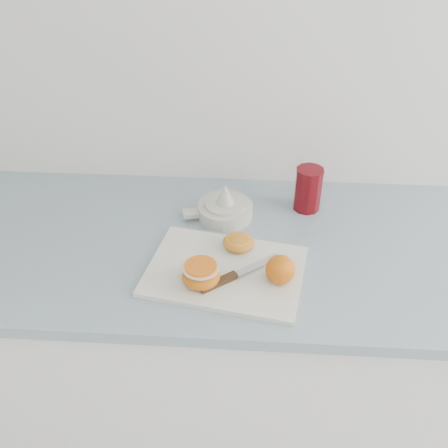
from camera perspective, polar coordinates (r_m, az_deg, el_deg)
name	(u,v)px	position (r m, az deg, el deg)	size (l,w,h in m)	color
counter	(252,356)	(1.57, 3.21, -14.83)	(2.56, 0.64, 0.89)	white
cutting_board	(225,271)	(1.16, 0.14, -5.39)	(0.35, 0.25, 0.01)	silver
whole_orange	(280,270)	(1.11, 6.44, -5.21)	(0.07, 0.07, 0.07)	#C9500D
half_orange	(201,275)	(1.10, -2.65, -5.79)	(0.09, 0.09, 0.05)	#C9500D
squeezed_shell	(239,242)	(1.21, 1.68, -2.06)	(0.08, 0.08, 0.03)	orange
paring_knife	(226,279)	(1.12, 0.21, -6.30)	(0.18, 0.14, 0.01)	#482E16
citrus_juicer	(225,208)	(1.33, 0.07, 1.85)	(0.19, 0.15, 0.10)	silver
red_tumbler	(308,191)	(1.36, 9.56, 3.79)	(0.08, 0.08, 0.12)	#66080F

